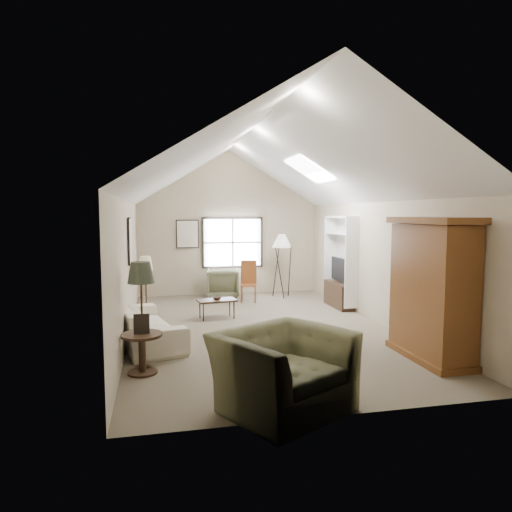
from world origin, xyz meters
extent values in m
cube|color=#6A5D4B|center=(0.00, 0.00, 0.00)|extent=(5.00, 8.00, 0.01)
cube|color=tan|center=(0.00, 4.00, 1.25)|extent=(5.00, 0.01, 2.50)
cube|color=tan|center=(0.00, -4.00, 1.25)|extent=(5.00, 0.01, 2.50)
cube|color=tan|center=(-2.50, 0.00, 1.25)|extent=(0.01, 8.00, 2.50)
cube|color=tan|center=(2.50, 0.00, 1.25)|extent=(0.01, 8.00, 2.50)
cube|color=black|center=(0.10, 3.96, 1.45)|extent=(1.72, 0.08, 1.42)
cube|color=black|center=(-2.47, 0.30, 1.75)|extent=(0.68, 0.04, 0.88)
cube|color=black|center=(-1.15, 3.97, 1.70)|extent=(0.62, 0.04, 0.78)
cube|color=brown|center=(2.18, -2.40, 1.10)|extent=(0.60, 1.50, 2.20)
cube|color=white|center=(2.34, 1.60, 1.15)|extent=(0.32, 1.30, 2.10)
cube|color=#382316|center=(2.32, 1.60, 0.30)|extent=(0.34, 1.18, 0.60)
cube|color=black|center=(2.32, 1.60, 0.92)|extent=(0.05, 0.90, 0.55)
imported|color=white|center=(-2.20, -0.53, 0.34)|extent=(1.45, 2.46, 0.67)
imported|color=#5C5F42|center=(-0.57, -3.70, 0.45)|extent=(1.82, 1.75, 0.91)
imported|color=#5B5C40|center=(-0.26, 3.43, 0.39)|extent=(0.94, 0.96, 0.78)
cube|color=#392517|center=(-0.73, 1.02, 0.21)|extent=(0.87, 0.56, 0.42)
imported|color=#382017|center=(-0.73, 1.02, 0.44)|extent=(0.22, 0.22, 0.05)
cylinder|color=#362516|center=(-2.20, -2.13, 0.29)|extent=(0.70, 0.70, 0.58)
cube|color=brown|center=(0.30, 2.71, 0.53)|extent=(0.49, 0.49, 1.05)
camera|label=1|loc=(-1.96, -8.63, 2.27)|focal=32.00mm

